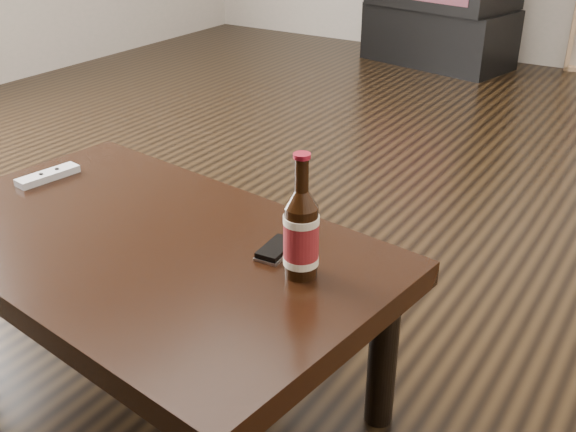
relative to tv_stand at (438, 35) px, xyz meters
The scene contains 6 objects.
floor 2.72m from the tv_stand, 79.88° to the right, with size 5.00×6.00×0.01m, color black.
tv_stand is the anchor object (origin of this frame).
coffee_table 3.47m from the tv_stand, 79.71° to the right, with size 1.18×0.78×0.41m.
beer_bottle 3.51m from the tv_stand, 73.52° to the right, with size 0.08×0.08×0.26m.
phone 3.44m from the tv_stand, 74.71° to the right, with size 0.06×0.11×0.02m.
remote 3.32m from the tv_stand, 86.74° to the right, with size 0.07×0.17×0.02m.
Camera 1 is at (1.11, -1.65, 1.12)m, focal length 42.00 mm.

